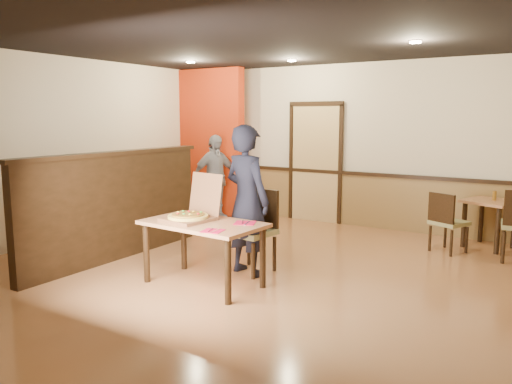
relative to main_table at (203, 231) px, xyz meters
The scene contains 23 objects.
floor 0.83m from the main_table, 50.74° to the left, with size 7.00×7.00×0.00m, color #A56C40.
ceiling 2.25m from the main_table, 50.74° to the left, with size 7.00×7.00×0.00m, color black.
wall_back 4.02m from the main_table, 84.89° to the left, with size 7.00×7.00×0.00m, color beige.
wall_left 3.27m from the main_table, behind, with size 7.00×7.00×0.00m, color beige.
wainscot_back 3.92m from the main_table, 84.85° to the left, with size 7.00×0.04×0.90m, color olive.
chair_rail_back 3.91m from the main_table, 84.82° to the left, with size 7.00×0.06×0.06m, color black.
back_door 3.94m from the main_table, 96.57° to the left, with size 0.90×0.06×2.10m, color #DAB56F.
booth_partition 1.67m from the main_table, behind, with size 0.20×3.10×1.44m.
red_accent_panel 4.34m from the main_table, 126.61° to the left, with size 1.60×0.20×2.78m, color #B12B0C.
spot_a 3.67m from the main_table, 131.14° to the left, with size 0.14×0.14×0.02m, color #FFD8B2.
spot_b 3.67m from the main_table, 98.70° to the left, with size 0.14×0.14×0.02m, color #FFD8B2.
spot_c 3.38m from the main_table, 47.78° to the left, with size 0.14×0.14×0.02m, color #FFD8B2.
main_table is the anchor object (origin of this frame).
diner_chair 0.80m from the main_table, 75.12° to the left, with size 0.56×0.56×1.01m.
side_chair_left 3.53m from the main_table, 54.52° to the left, with size 0.56×0.56×0.85m.
side_table 4.30m from the main_table, 54.05° to the left, with size 0.84×0.84×0.70m.
diner 0.70m from the main_table, 72.87° to the left, with size 0.66×0.43×1.81m, color black.
passerby 3.58m from the main_table, 124.45° to the left, with size 0.92×0.38×1.57m, color gray.
pizza_box 0.25m from the main_table, behind, with size 0.56×0.63×0.51m.
pizza 0.25m from the main_table, 168.12° to the right, with size 0.46×0.46×0.03m, color #F5D359.
napkin_near 0.48m from the main_table, 40.05° to the right, with size 0.25×0.25×0.01m.
napkin_far 0.49m from the main_table, 24.02° to the left, with size 0.29×0.29×0.01m.
condiment 4.34m from the main_table, 53.76° to the left, with size 0.05×0.05×0.13m, color brown.
Camera 1 is at (3.03, -4.76, 1.90)m, focal length 35.00 mm.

